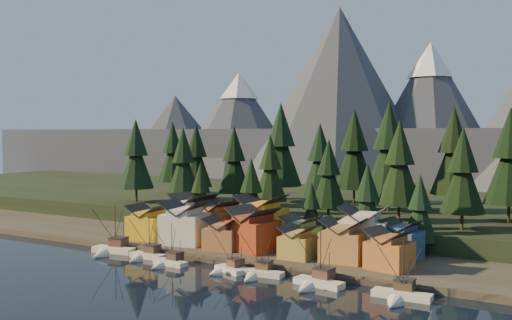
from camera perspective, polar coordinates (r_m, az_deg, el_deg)
The scene contains 45 objects.
ground at distance 109.35m, azimuth -5.97°, elevation -12.19°, with size 500.00×500.00×0.00m, color black.
shore_strip at distance 142.52m, azimuth 3.71°, elevation -8.34°, with size 400.00×50.00×1.50m, color #373228.
hillside at distance 187.59m, azimuth 10.62°, elevation -4.99°, with size 420.00×100.00×6.00m, color black.
dock at distance 122.49m, azimuth -1.31°, elevation -10.30°, with size 80.00×4.00×1.00m, color #473A32.
mountain_ridge at distance 305.98m, azimuth 17.78°, elevation 2.25°, with size 560.00×190.00×90.00m.
boat_0 at distance 138.18m, azimuth -14.33°, elevation -8.07°, with size 10.94×11.63×12.56m.
boat_1 at distance 130.85m, azimuth -11.04°, elevation -8.79°, with size 8.62×9.39×10.66m.
boat_2 at distance 123.46m, azimuth -8.85°, elevation -9.55°, with size 8.21×8.84×9.91m.
boat_3 at distance 116.43m, azimuth -2.93°, elevation -10.25°, with size 7.99×8.51×9.83m.
boat_4 at distance 113.23m, azimuth 0.18°, elevation -10.72°, with size 9.90×10.68×10.07m.
boat_5 at distance 106.38m, azimuth 5.99°, elevation -11.39°, with size 10.02×10.69×11.54m.
boat_6 at distance 101.15m, azimuth 14.21°, elevation -12.33°, with size 10.34×11.24×11.02m.
house_front_0 at distance 145.81m, azimuth -10.76°, elevation -6.03°, with size 9.32×8.90×8.58m.
house_front_1 at distance 138.59m, azimuth -7.13°, elevation -6.09°, with size 11.40×11.08×10.27m.
house_front_2 at distance 131.52m, azimuth -3.38°, elevation -7.25°, with size 8.80×8.85×7.27m.
house_front_3 at distance 129.63m, azimuth -0.30°, elevation -6.79°, with size 11.35×11.00×9.83m.
house_front_4 at distance 122.54m, azimuth 4.21°, elevation -8.11°, with size 6.70×7.23×6.84m.
house_front_5 at distance 120.18m, azimuth 8.69°, elevation -7.82°, with size 8.98×8.27×8.90m.
house_front_6 at distance 115.54m, azimuth 13.19°, elevation -8.57°, with size 9.21×8.87×7.88m.
house_back_0 at distance 149.26m, azimuth -6.33°, elevation -5.34°, with size 11.58×11.27×10.81m.
house_back_1 at distance 145.04m, azimuth -3.63°, elevation -5.80°, with size 10.09×10.18×9.70m.
house_back_2 at distance 139.81m, azimuth 0.53°, elevation -5.74°, with size 11.12×10.27×11.44m.
house_back_3 at distance 130.65m, azimuth 4.50°, elevation -7.20°, with size 8.39×7.65×7.80m.
house_back_4 at distance 126.26m, azimuth 10.81°, elevation -6.84°, with size 11.28×10.95×10.90m.
house_back_5 at distance 125.34m, azimuth 14.39°, elevation -7.59°, with size 8.46×8.54×8.30m.
tree_hill_0 at distance 185.43m, azimuth -11.91°, elevation 0.33°, with size 11.37×11.37×26.49m.
tree_hill_1 at distance 190.23m, azimuth -5.98°, elevation 0.22°, with size 10.80×10.80×25.16m.
tree_hill_2 at distance 168.30m, azimuth -7.28°, elevation -0.39°, with size 10.20×10.20×23.76m.
tree_hill_3 at distance 172.34m, azimuth -2.20°, elevation -0.21°, with size 10.38×10.38×24.19m.
tree_hill_4 at distance 181.10m, azimuth 2.49°, elevation 1.23°, with size 13.61×13.61×31.70m.
tree_hill_5 at distance 154.64m, azimuth 1.43°, elevation -1.04°, with size 9.36×9.36×21.81m.
tree_hill_6 at distance 164.38m, azimuth 6.41°, elevation -0.20°, with size 10.77×10.77×25.09m.
tree_hill_7 at distance 144.99m, azimuth 7.28°, elevation -1.58°, with size 8.84×8.84×20.59m.
tree_hill_8 at distance 164.45m, azimuth 13.15°, elevation 0.90°, with size 13.38×13.38×31.16m.
tree_hill_9 at distance 146.02m, azimuth 14.15°, elevation -0.56°, with size 10.93×10.93×25.46m.
tree_hill_10 at distance 168.30m, azimuth 19.17°, elevation 0.56°, with size 12.68×12.68×29.53m.
tree_hill_11 at distance 137.54m, azimuth 19.97°, elevation -1.27°, with size 10.14×10.14×23.61m.
tree_hill_12 at distance 152.04m, azimuth 24.05°, elevation 0.03°, with size 12.23×12.23×28.49m.
tree_hill_15 at distance 178.48m, azimuth 9.81°, elevation 0.78°, with size 12.64×12.64×29.44m.
tree_hill_16 at distance 209.09m, azimuth -8.33°, elevation 0.61°, with size 11.30×11.30×26.33m.
tree_shore_0 at distance 155.33m, azimuth -5.56°, elevation -3.34°, with size 8.01×8.01×18.65m.
tree_shore_1 at distance 146.46m, azimuth -0.48°, elevation -3.35°, with size 8.70×8.70×20.27m.
tree_shore_2 at distance 138.93m, azimuth 5.57°, elevation -4.95°, with size 6.33×6.33×14.76m.
tree_shore_3 at distance 133.36m, azimuth 11.06°, elevation -4.13°, with size 8.49×8.49×19.77m.
tree_shore_4 at distance 130.07m, azimuth 16.07°, elevation -4.87°, with size 7.59×7.59×17.67m.
Camera 1 is at (62.76, -84.97, 28.24)m, focal length 40.00 mm.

